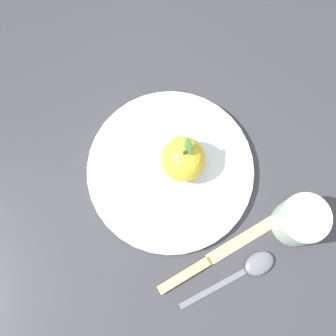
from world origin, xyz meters
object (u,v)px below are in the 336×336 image
object	(u,v)px
apple	(183,159)
spoon	(250,269)
dinner_plate	(168,169)
cup	(301,220)
knife	(210,260)

from	to	relation	value
apple	spoon	xyz separation A→B (m)	(-0.07, -0.18, -0.05)
apple	spoon	world-z (taller)	apple
dinner_plate	cup	size ratio (longest dim) A/B	3.51
spoon	dinner_plate	bearing A→B (deg)	75.22
knife	cup	bearing A→B (deg)	-30.57
apple	dinner_plate	bearing A→B (deg)	141.76
dinner_plate	knife	bearing A→B (deg)	-119.19
dinner_plate	spoon	world-z (taller)	dinner_plate
dinner_plate	cup	world-z (taller)	cup
apple	cup	bearing A→B (deg)	-81.16
cup	knife	size ratio (longest dim) A/B	0.35
knife	apple	bearing A→B (deg)	51.96
knife	spoon	distance (m)	0.06
cup	spoon	distance (m)	0.11
dinner_plate	cup	xyz separation A→B (m)	(0.05, -0.21, 0.03)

